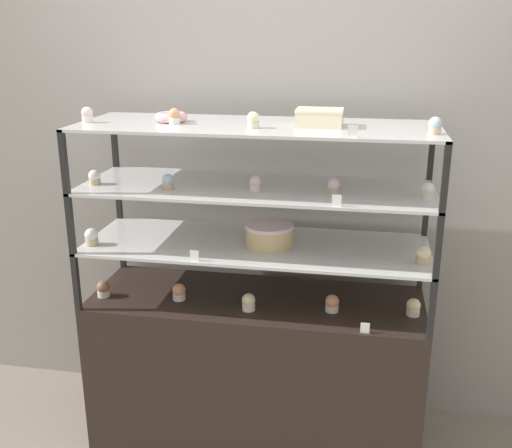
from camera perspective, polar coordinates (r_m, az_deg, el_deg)
The scene contains 29 objects.
ground_plane at distance 3.11m, azimuth 0.00°, elevation -19.63°, with size 20.00×20.00×0.00m, color gray.
back_wall at distance 2.92m, azimuth 1.44°, elevation 6.22°, with size 8.00×0.05×2.60m.
display_base at distance 2.89m, azimuth 0.00°, elevation -13.77°, with size 1.49×0.53×0.75m.
display_riser_lower at distance 2.62m, azimuth 0.00°, elevation -2.17°, with size 1.49×0.53×0.26m.
display_riser_middle at distance 2.54m, azimuth 0.00°, elevation 3.34°, with size 1.49×0.53×0.26m.
display_riser_upper at distance 2.49m, azimuth 0.00°, elevation 9.14°, with size 1.49×0.53×0.26m.
layer_cake_centerpiece at distance 2.58m, azimuth 1.27°, elevation -1.04°, with size 0.21×0.21×0.10m.
sheet_cake_frosted at distance 2.45m, azimuth 6.07°, elevation 10.05°, with size 0.19×0.15×0.07m.
cupcake_0 at distance 2.80m, azimuth -14.33°, elevation -6.01°, with size 0.06×0.06×0.08m.
cupcake_1 at distance 2.71m, azimuth -7.34°, elevation -6.44°, with size 0.06×0.06×0.08m.
cupcake_2 at distance 2.59m, azimuth -0.71°, elevation -7.46°, with size 0.06×0.06×0.08m.
cupcake_3 at distance 2.60m, azimuth 7.26°, elevation -7.51°, with size 0.06×0.06×0.08m.
cupcake_4 at distance 2.63m, azimuth 14.76°, elevation -7.68°, with size 0.06×0.06×0.08m.
price_tag_0 at distance 2.45m, azimuth 10.34°, elevation -9.72°, with size 0.04×0.00×0.04m.
cupcake_5 at distance 2.69m, azimuth -15.39°, elevation -1.20°, with size 0.06×0.06×0.08m.
cupcake_6 at distance 2.47m, azimuth 15.65°, elevation -2.90°, with size 0.06×0.06×0.08m.
price_tag_1 at distance 2.43m, azimuth -5.89°, elevation -3.03°, with size 0.04×0.00×0.04m.
cupcake_7 at distance 2.65m, azimuth -15.13°, elevation 4.30°, with size 0.05×0.05×0.06m.
cupcake_8 at distance 2.51m, azimuth -8.37°, elevation 4.00°, with size 0.05×0.05×0.06m.
cupcake_9 at distance 2.46m, azimuth -0.06°, elevation 3.89°, with size 0.05×0.05×0.06m.
cupcake_10 at distance 2.43m, azimuth 7.42°, elevation 3.58°, with size 0.05×0.05×0.06m.
cupcake_11 at distance 2.44m, azimuth 16.03°, elevation 3.06°, with size 0.05×0.05×0.06m.
price_tag_2 at distance 2.26m, azimuth 7.70°, elevation 2.23°, with size 0.04×0.00×0.04m.
cupcake_12 at distance 2.64m, azimuth -15.78°, elevation 9.97°, with size 0.05×0.05×0.07m.
cupcake_13 at distance 2.52m, azimuth -7.76°, elevation 10.12°, with size 0.05×0.05×0.07m.
cupcake_14 at distance 2.39m, azimuth -0.27°, elevation 9.87°, with size 0.05×0.05×0.07m.
cupcake_15 at distance 2.34m, azimuth 16.68°, elevation 8.96°, with size 0.05×0.05×0.07m.
price_tag_3 at distance 2.20m, azimuth 9.19°, elevation 8.69°, with size 0.04×0.00×0.04m.
donut_glazed at distance 2.58m, azimuth -8.10°, elevation 10.04°, with size 0.14×0.14×0.04m.
Camera 1 is at (0.44, -2.42, 1.90)m, focal length 42.00 mm.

